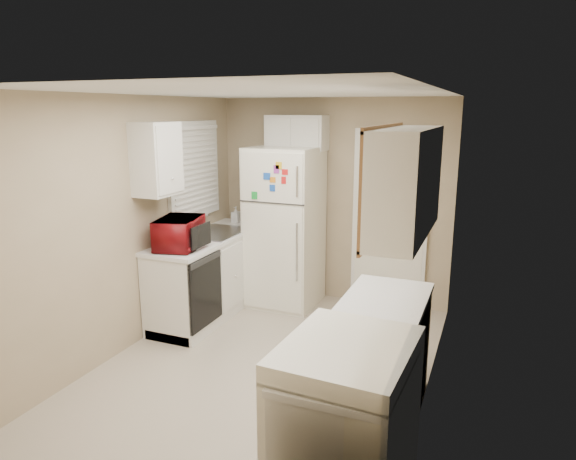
% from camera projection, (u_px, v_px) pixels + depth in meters
% --- Properties ---
extents(floor, '(3.80, 3.80, 0.00)m').
position_uv_depth(floor, '(267.00, 364.00, 4.68)').
color(floor, beige).
rests_on(floor, ground).
extents(ceiling, '(3.80, 3.80, 0.00)m').
position_uv_depth(ceiling, '(265.00, 92.00, 4.13)').
color(ceiling, white).
rests_on(ceiling, floor).
extents(wall_left, '(3.80, 3.80, 0.00)m').
position_uv_depth(wall_left, '(133.00, 223.00, 4.92)').
color(wall_left, tan).
rests_on(wall_left, floor).
extents(wall_right, '(3.80, 3.80, 0.00)m').
position_uv_depth(wall_right, '(434.00, 254.00, 3.89)').
color(wall_right, tan).
rests_on(wall_right, floor).
extents(wall_back, '(2.80, 2.80, 0.00)m').
position_uv_depth(wall_back, '(332.00, 201.00, 6.11)').
color(wall_back, tan).
rests_on(wall_back, floor).
extents(wall_front, '(2.80, 2.80, 0.00)m').
position_uv_depth(wall_front, '(115.00, 318.00, 2.69)').
color(wall_front, tan).
rests_on(wall_front, floor).
extents(left_counter, '(0.60, 1.80, 0.90)m').
position_uv_depth(left_counter, '(211.00, 274.00, 5.79)').
color(left_counter, silver).
rests_on(left_counter, floor).
extents(dishwasher, '(0.03, 0.58, 0.72)m').
position_uv_depth(dishwasher, '(206.00, 291.00, 5.13)').
color(dishwasher, black).
rests_on(dishwasher, floor).
extents(sink, '(0.54, 0.74, 0.16)m').
position_uv_depth(sink, '(217.00, 236.00, 5.83)').
color(sink, gray).
rests_on(sink, left_counter).
extents(microwave, '(0.61, 0.44, 0.37)m').
position_uv_depth(microwave, '(179.00, 233.00, 5.15)').
color(microwave, maroon).
rests_on(microwave, left_counter).
extents(soap_bottle, '(0.09, 0.09, 0.20)m').
position_uv_depth(soap_bottle, '(236.00, 215.00, 6.32)').
color(soap_bottle, silver).
rests_on(soap_bottle, left_counter).
extents(window_blinds, '(0.10, 0.98, 1.08)m').
position_uv_depth(window_blinds, '(195.00, 170.00, 5.76)').
color(window_blinds, silver).
rests_on(window_blinds, wall_left).
extents(upper_cabinet_left, '(0.30, 0.45, 0.70)m').
position_uv_depth(upper_cabinet_left, '(157.00, 159.00, 4.92)').
color(upper_cabinet_left, silver).
rests_on(upper_cabinet_left, wall_left).
extents(refrigerator, '(0.77, 0.75, 1.85)m').
position_uv_depth(refrigerator, '(285.00, 227.00, 5.97)').
color(refrigerator, white).
rests_on(refrigerator, floor).
extents(cabinet_over_fridge, '(0.70, 0.30, 0.40)m').
position_uv_depth(cabinet_over_fridge, '(297.00, 133.00, 5.94)').
color(cabinet_over_fridge, silver).
rests_on(cabinet_over_fridge, wall_back).
extents(interior_door, '(0.86, 0.06, 2.08)m').
position_uv_depth(interior_door, '(390.00, 221.00, 5.86)').
color(interior_door, white).
rests_on(interior_door, floor).
extents(right_counter, '(0.60, 2.00, 0.90)m').
position_uv_depth(right_counter, '(366.00, 386.00, 3.45)').
color(right_counter, silver).
rests_on(right_counter, floor).
extents(stove, '(0.73, 0.88, 1.02)m').
position_uv_depth(stove, '(345.00, 425.00, 2.92)').
color(stove, white).
rests_on(stove, floor).
extents(upper_cabinet_right, '(0.30, 1.20, 0.70)m').
position_uv_depth(upper_cabinet_right, '(407.00, 182.00, 3.35)').
color(upper_cabinet_right, silver).
rests_on(upper_cabinet_right, wall_right).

